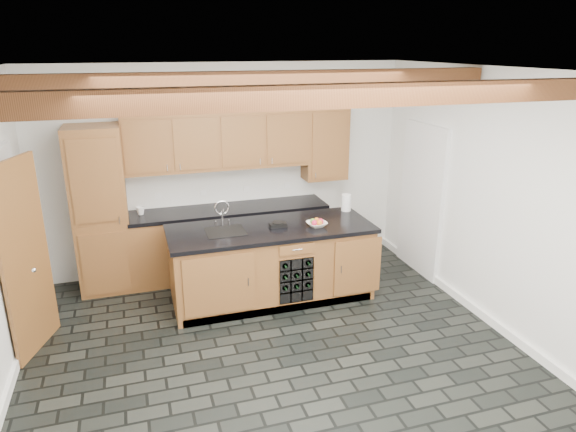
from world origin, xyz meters
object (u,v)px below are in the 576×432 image
at_px(island, 272,263).
at_px(kitchen_scale, 278,225).
at_px(fruit_bowl, 317,224).
at_px(paper_towel, 346,203).

relative_size(island, kitchen_scale, 12.14).
bearing_deg(kitchen_scale, fruit_bowl, -16.27).
xyz_separation_m(fruit_bowl, paper_towel, (0.59, 0.47, 0.08)).
relative_size(kitchen_scale, paper_towel, 0.93).
distance_m(fruit_bowl, paper_towel, 0.76).
height_order(kitchen_scale, fruit_bowl, kitchen_scale).
height_order(fruit_bowl, paper_towel, paper_towel).
height_order(island, kitchen_scale, kitchen_scale).
bearing_deg(paper_towel, island, -163.22).
xyz_separation_m(kitchen_scale, fruit_bowl, (0.45, -0.13, -0.00)).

